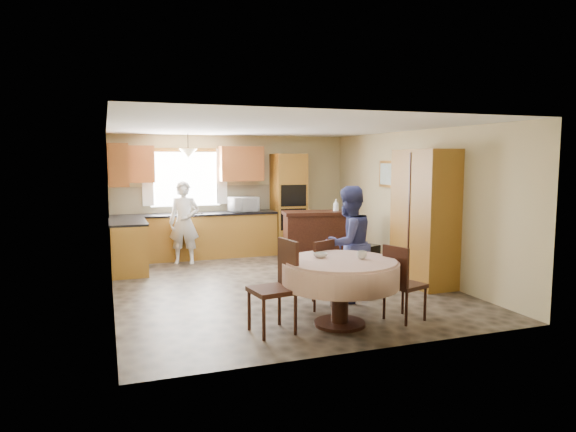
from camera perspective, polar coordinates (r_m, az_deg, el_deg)
The scene contains 36 objects.
floor at distance 8.30m, azimuth -1.16°, elevation -7.67°, with size 5.00×6.00×0.01m, color brown.
ceiling at distance 8.07m, azimuth -1.20°, elevation 9.82°, with size 5.00×6.00×0.01m, color white.
wall_back at distance 10.97m, azimuth -6.15°, elevation 2.35°, with size 5.00×0.02×2.50m, color tan.
wall_front at distance 5.35m, azimuth 9.05°, elevation -1.94°, with size 5.00×0.02×2.50m, color tan.
wall_left at distance 7.68m, azimuth -19.17°, elevation 0.30°, with size 0.02×6.00×2.50m, color tan.
wall_right at distance 9.19m, azimuth 13.78°, elevation 1.42°, with size 0.02×6.00×2.50m, color tan.
window at distance 10.74m, azimuth -11.36°, elevation 4.05°, with size 1.40×0.03×1.10m, color white.
curtain_left at distance 10.61m, azimuth -15.35°, elevation 4.19°, with size 0.22×0.02×1.15m, color white.
curtain_right at distance 10.82m, azimuth -7.38°, elevation 4.40°, with size 0.22×0.02×1.15m, color white.
base_cab_back at distance 10.60m, azimuth -10.20°, elevation -2.26°, with size 3.30×0.60×0.88m, color #AC792D.
counter_back at distance 10.54m, azimuth -10.25°, elevation 0.21°, with size 3.30×0.64×0.04m, color black.
base_cab_left at distance 9.58m, azimuth -17.30°, elevation -3.38°, with size 0.60×1.20×0.88m, color #AC792D.
counter_left at distance 9.51m, azimuth -17.39°, elevation -0.64°, with size 0.64×1.20×0.04m, color black.
backsplash at distance 10.80m, azimuth -10.53°, elevation 1.84°, with size 3.30×0.02×0.55m, color beige.
wall_cab_left at distance 10.49m, azimuth -16.99°, elevation 5.53°, with size 0.85×0.33×0.72m, color #C56C31.
wall_cab_right at distance 10.82m, azimuth -5.21°, elevation 5.80°, with size 0.90×0.33×0.72m, color #C56C31.
wall_cab_side at distance 9.44m, azimuth -18.42°, elevation 5.42°, with size 0.33×1.20×0.72m, color #C56C31.
oven_tower at distance 11.01m, azimuth 0.06°, elevation 1.41°, with size 0.66×0.62×2.12m, color #AC792D.
oven_upper at distance 10.70m, azimuth 0.63°, elevation 2.29°, with size 0.56×0.01×0.45m, color black.
oven_lower at distance 10.75m, azimuth 0.63°, elevation -0.37°, with size 0.56×0.01×0.45m, color black.
pendant at distance 10.26m, azimuth -11.03°, elevation 6.85°, with size 0.36×0.36×0.18m, color beige.
sideboard at distance 9.75m, azimuth 3.44°, elevation -2.67°, with size 1.35×0.56×0.97m, color #37190F.
space_heater at distance 8.95m, azimuth 8.79°, elevation -4.94°, with size 0.39×0.28×0.54m, color black.
cupboard at distance 8.44m, azimuth 14.92°, elevation -0.19°, with size 0.57×1.13×2.16m, color #AC792D.
dining_table at distance 6.26m, azimuth 5.81°, elevation -6.46°, with size 1.41×1.41×0.81m.
chair_left at distance 6.01m, azimuth -1.04°, elevation -7.28°, with size 0.53×0.53×1.08m.
chair_back at distance 6.97m, azimuth 3.36°, elevation -6.05°, with size 0.54×0.54×0.94m.
chair_right at distance 6.55m, azimuth 12.44°, elevation -6.90°, with size 0.52×0.52×0.96m.
framed_picture at distance 9.83m, azimuth 11.10°, elevation 4.59°, with size 0.06×0.61×0.50m.
microwave at distance 10.68m, azimuth -4.97°, elevation 1.31°, with size 0.56×0.38×0.31m, color silver.
person_sink at distance 10.03m, azimuth -11.46°, elevation -0.72°, with size 0.58×0.38×1.59m, color silver.
person_dining at distance 7.29m, azimuth 6.74°, elevation -3.10°, with size 0.80×0.62×1.64m, color navy.
bowl_sideboard at distance 9.61m, azimuth 2.40°, elevation 0.27°, with size 0.21×0.21×0.05m, color #B2B2B2.
bottle_sideboard at distance 9.82m, azimuth 5.35°, elevation 1.06°, with size 0.11×0.11×0.29m, color silver.
cup_table at distance 6.29m, azimuth 8.20°, elevation -4.32°, with size 0.12×0.12×0.10m, color #B2B2B2.
bowl_table at distance 6.34m, azimuth 3.60°, elevation -4.37°, with size 0.18×0.18×0.05m, color #B2B2B2.
Camera 1 is at (-2.55, -7.64, 2.02)m, focal length 32.00 mm.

